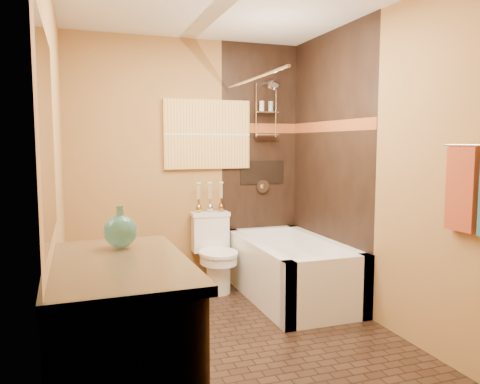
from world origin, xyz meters
name	(u,v)px	position (x,y,z in m)	size (l,w,h in m)	color
floor	(236,340)	(0.00, 0.00, 0.00)	(3.00, 3.00, 0.00)	black
wall_left	(57,177)	(-1.20, 0.00, 1.25)	(0.02, 3.00, 2.50)	#AA7642
wall_right	(377,170)	(1.20, 0.00, 1.25)	(0.02, 3.00, 2.50)	#AA7642
wall_back	(189,164)	(0.00, 1.50, 1.25)	(2.40, 0.02, 2.50)	#AA7642
wall_front	(351,195)	(0.00, -1.50, 1.25)	(2.40, 0.02, 2.50)	#AA7642
alcove_tile_back	(260,163)	(0.78, 1.49, 1.25)	(0.85, 0.01, 2.50)	black
alcove_tile_right	(329,166)	(1.19, 0.75, 1.25)	(0.01, 1.50, 2.50)	black
mosaic_band_back	(260,128)	(0.78, 1.48, 1.62)	(0.85, 0.01, 0.10)	maroon
mosaic_band_right	(329,126)	(1.18, 0.75, 1.62)	(0.01, 1.50, 0.10)	maroon
alcove_niche	(262,172)	(0.80, 1.48, 1.15)	(0.50, 0.01, 0.25)	black
shower_fixtures	(266,123)	(0.80, 1.38, 1.67)	(0.24, 0.33, 1.16)	silver
curtain_rod	(252,79)	(0.40, 0.75, 2.02)	(0.03, 0.03, 1.55)	silver
towel_bar	(480,145)	(1.15, -1.05, 1.45)	(0.02, 0.02, 0.55)	silver
towel_rust	(462,189)	(1.16, -0.92, 1.18)	(0.05, 0.22, 0.52)	maroon
sunset_painting	(207,134)	(0.19, 1.48, 1.55)	(0.90, 0.04, 0.70)	gold
vanity_mirror	(48,134)	(-1.19, -1.00, 1.50)	(0.01, 1.00, 0.90)	white
bathtub	(291,275)	(0.80, 0.75, 0.22)	(0.80, 1.50, 0.55)	white
toilet	(215,252)	(0.19, 1.22, 0.38)	(0.39, 0.57, 0.76)	white
vanity	(118,357)	(-0.92, -1.00, 0.46)	(0.66, 1.06, 0.92)	black
teal_bottle	(120,227)	(-0.87, -0.73, 1.03)	(0.17, 0.17, 0.27)	#28796E
bud_vases	(210,196)	(0.19, 1.39, 0.92)	(0.30, 0.06, 0.30)	gold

